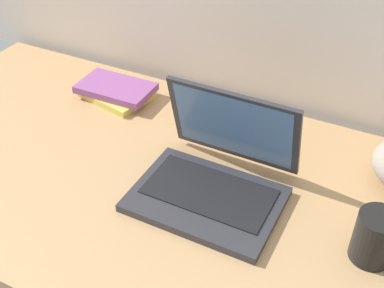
{
  "coord_description": "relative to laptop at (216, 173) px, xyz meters",
  "views": [
    {
      "loc": [
        0.41,
        -0.72,
        0.77
      ],
      "look_at": [
        0.05,
        0.0,
        0.15
      ],
      "focal_mm": 46.21,
      "sensor_mm": 36.0,
      "label": 1
    }
  ],
  "objects": [
    {
      "name": "desk",
      "position": [
        -0.1,
        -0.02,
        -0.06
      ],
      "size": [
        1.6,
        0.76,
        0.03
      ],
      "color": "tan",
      "rests_on": "ground"
    },
    {
      "name": "laptop",
      "position": [
        0.0,
        0.0,
        0.0
      ],
      "size": [
        0.31,
        0.28,
        0.21
      ],
      "color": "#2D2D33",
      "rests_on": "desk"
    },
    {
      "name": "book_stack",
      "position": [
        -0.41,
        0.22,
        -0.03
      ],
      "size": [
        0.21,
        0.17,
        0.04
      ],
      "color": "#D8BF4C",
      "rests_on": "desk"
    },
    {
      "name": "coffee_mug",
      "position": [
        0.34,
        -0.04,
        0.01
      ],
      "size": [
        0.12,
        0.08,
        0.1
      ],
      "color": "black",
      "rests_on": "desk"
    }
  ]
}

